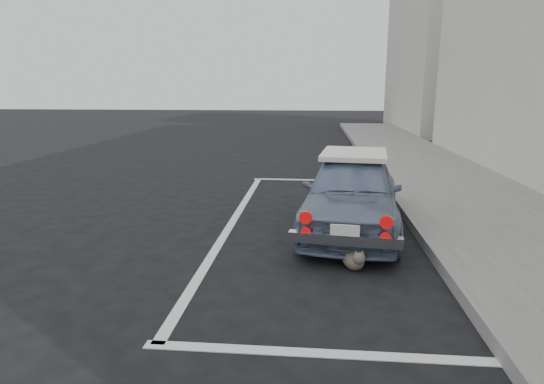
{
  "coord_description": "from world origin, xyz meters",
  "views": [
    {
      "loc": [
        0.35,
        -3.75,
        2.06
      ],
      "look_at": [
        -0.18,
        1.94,
        0.75
      ],
      "focal_mm": 30.0,
      "sensor_mm": 36.0,
      "label": 1
    }
  ],
  "objects": [
    {
      "name": "pline_front",
      "position": [
        0.5,
        6.5,
        0.0
      ],
      "size": [
        3.0,
        0.12,
        0.01
      ],
      "primitive_type": "cube",
      "color": "silver",
      "rests_on": "ground"
    },
    {
      "name": "ground",
      "position": [
        0.0,
        0.0,
        0.0
      ],
      "size": [
        80.0,
        80.0,
        0.0
      ],
      "primitive_type": "plane",
      "color": "black",
      "rests_on": "ground"
    },
    {
      "name": "cat",
      "position": [
        0.84,
        1.27,
        0.13
      ],
      "size": [
        0.33,
        0.53,
        0.29
      ],
      "rotation": [
        0.0,
        0.0,
        0.29
      ],
      "color": "#6B6052",
      "rests_on": "ground"
    },
    {
      "name": "building_far",
      "position": [
        6.35,
        20.0,
        4.0
      ],
      "size": [
        3.5,
        10.0,
        8.0
      ],
      "primitive_type": "cube",
      "color": "beige",
      "rests_on": "ground"
    },
    {
      "name": "pline_rear",
      "position": [
        0.5,
        -0.5,
        0.0
      ],
      "size": [
        3.0,
        0.12,
        0.01
      ],
      "primitive_type": "cube",
      "color": "silver",
      "rests_on": "ground"
    },
    {
      "name": "pline_side",
      "position": [
        -0.9,
        3.0,
        0.0
      ],
      "size": [
        0.12,
        7.0,
        0.01
      ],
      "primitive_type": "cube",
      "color": "silver",
      "rests_on": "ground"
    },
    {
      "name": "retro_coupe",
      "position": [
        0.92,
        2.84,
        0.58
      ],
      "size": [
        1.76,
        3.52,
        1.15
      ],
      "rotation": [
        0.0,
        0.0,
        -0.12
      ],
      "color": "slate",
      "rests_on": "ground"
    },
    {
      "name": "sidewalk",
      "position": [
        3.2,
        2.0,
        0.07
      ],
      "size": [
        2.8,
        40.0,
        0.15
      ],
      "primitive_type": "cube",
      "color": "slate",
      "rests_on": "ground"
    }
  ]
}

